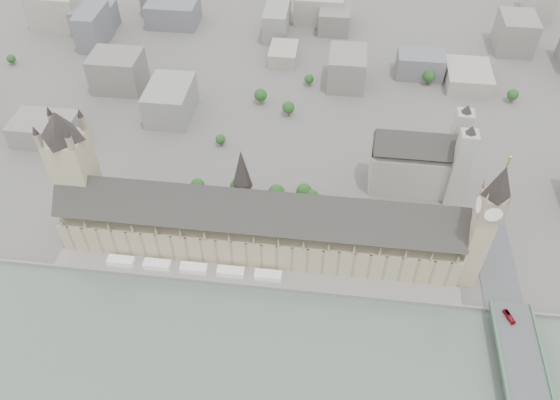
# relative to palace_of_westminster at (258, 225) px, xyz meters

# --- Properties ---
(ground) EXTENTS (900.00, 900.00, 0.00)m
(ground) POSITION_rel_palace_of_westminster_xyz_m (0.00, -19.70, -22.71)
(ground) COLOR #595651
(ground) RESTS_ON ground
(embankment_wall) EXTENTS (600.00, 1.50, 3.00)m
(embankment_wall) POSITION_rel_palace_of_westminster_xyz_m (0.00, -34.70, -21.21)
(embankment_wall) COLOR gray
(embankment_wall) RESTS_ON ground
(river_terrace) EXTENTS (270.00, 15.00, 2.00)m
(river_terrace) POSITION_rel_palace_of_westminster_xyz_m (0.00, -27.20, -21.71)
(river_terrace) COLOR gray
(river_terrace) RESTS_ON ground
(terrace_tents) EXTENTS (118.00, 7.00, 4.00)m
(terrace_tents) POSITION_rel_palace_of_westminster_xyz_m (-40.00, -26.70, -18.71)
(terrace_tents) COLOR white
(terrace_tents) RESTS_ON river_terrace
(palace_of_westminster) EXTENTS (265.00, 40.73, 55.44)m
(palace_of_westminster) POSITION_rel_palace_of_westminster_xyz_m (0.00, 0.00, 0.00)
(palace_of_westminster) COLOR #9B8E69
(palace_of_westminster) RESTS_ON ground
(elizabeth_tower) EXTENTS (17.00, 17.00, 107.50)m
(elizabeth_tower) POSITION_rel_palace_of_westminster_xyz_m (138.00, -11.70, 35.38)
(elizabeth_tower) COLOR #9B8E69
(elizabeth_tower) RESTS_ON ground
(victoria_tower) EXTENTS (30.00, 30.00, 100.00)m
(victoria_tower) POSITION_rel_palace_of_westminster_xyz_m (-122.00, 6.30, 32.50)
(victoria_tower) COLOR #9B8E69
(victoria_tower) RESTS_ON ground
(central_tower) EXTENTS (13.00, 13.00, 48.00)m
(central_tower) POSITION_rel_palace_of_westminster_xyz_m (-10.00, 6.30, 35.21)
(central_tower) COLOR gray
(central_tower) RESTS_ON ground
(westminster_abbey) EXTENTS (68.00, 36.00, 64.00)m
(westminster_abbey) POSITION_rel_palace_of_westminster_xyz_m (110.92, 75.30, 2.38)
(westminster_abbey) COLOR gray
(westminster_abbey) RESTS_ON ground
(city_skyline_inland) EXTENTS (720.00, 360.00, 38.00)m
(city_skyline_inland) POSITION_rel_palace_of_westminster_xyz_m (0.00, 225.30, -3.71)
(city_skyline_inland) COLOR gray
(city_skyline_inland) RESTS_ON ground
(park_trees) EXTENTS (110.00, 30.00, 15.00)m
(park_trees) POSITION_rel_palace_of_westminster_xyz_m (-10.00, 40.30, -15.21)
(park_trees) COLOR #1C4619
(park_trees) RESTS_ON ground
(red_bus_north) EXTENTS (6.13, 10.49, 2.88)m
(red_bus_north) POSITION_rel_palace_of_westminster_xyz_m (158.90, -45.57, -11.02)
(red_bus_north) COLOR maroon
(red_bus_north) RESTS_ON westminster_bridge
(car_approach) EXTENTS (2.50, 5.19, 1.46)m
(car_approach) POSITION_rel_palace_of_westminster_xyz_m (165.19, 35.34, -11.73)
(car_approach) COLOR gray
(car_approach) RESTS_ON westminster_bridge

